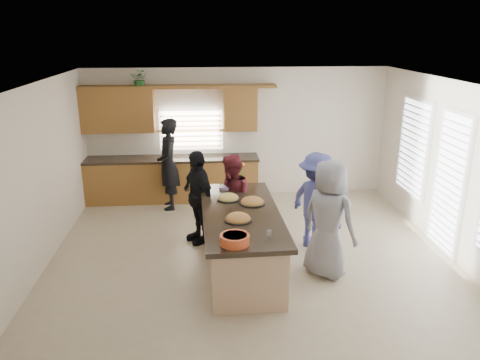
{
  "coord_description": "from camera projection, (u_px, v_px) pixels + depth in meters",
  "views": [
    {
      "loc": [
        -0.73,
        -7.01,
        3.56
      ],
      "look_at": [
        -0.14,
        0.42,
        1.15
      ],
      "focal_mm": 35.0,
      "sensor_mm": 36.0,
      "label": 1
    }
  ],
  "objects": [
    {
      "name": "floor",
      "position": [
        251.0,
        253.0,
        7.8
      ],
      "size": [
        6.5,
        6.5,
        0.0
      ],
      "primitive_type": "plane",
      "color": "#C2B490",
      "rests_on": "ground"
    },
    {
      "name": "room_shell",
      "position": [
        251.0,
        142.0,
        7.21
      ],
      "size": [
        6.52,
        6.02,
        2.81
      ],
      "color": "silver",
      "rests_on": "ground"
    },
    {
      "name": "back_cabinetry",
      "position": [
        170.0,
        159.0,
        10.0
      ],
      "size": [
        4.08,
        0.66,
        2.46
      ],
      "color": "#905C2A",
      "rests_on": "ground"
    },
    {
      "name": "right_wall_glazing",
      "position": [
        451.0,
        174.0,
        7.5
      ],
      "size": [
        0.06,
        4.0,
        2.25
      ],
      "color": "white",
      "rests_on": "ground"
    },
    {
      "name": "island",
      "position": [
        241.0,
        242.0,
        7.17
      ],
      "size": [
        1.22,
        2.73,
        0.95
      ],
      "rotation": [
        0.0,
        0.0,
        0.02
      ],
      "color": "tan",
      "rests_on": "ground"
    },
    {
      "name": "platter_front",
      "position": [
        238.0,
        219.0,
        6.68
      ],
      "size": [
        0.4,
        0.4,
        0.16
      ],
      "color": "black",
      "rests_on": "island"
    },
    {
      "name": "platter_mid",
      "position": [
        252.0,
        202.0,
        7.32
      ],
      "size": [
        0.41,
        0.41,
        0.16
      ],
      "color": "black",
      "rests_on": "island"
    },
    {
      "name": "platter_back",
      "position": [
        228.0,
        198.0,
        7.49
      ],
      "size": [
        0.37,
        0.37,
        0.15
      ],
      "color": "black",
      "rests_on": "island"
    },
    {
      "name": "salad_bowl",
      "position": [
        235.0,
        239.0,
        5.93
      ],
      "size": [
        0.38,
        0.38,
        0.13
      ],
      "color": "#DC5328",
      "rests_on": "island"
    },
    {
      "name": "clear_cup",
      "position": [
        269.0,
        234.0,
        6.13
      ],
      "size": [
        0.07,
        0.07,
        0.1
      ],
      "primitive_type": "cylinder",
      "color": "white",
      "rests_on": "island"
    },
    {
      "name": "plate_stack",
      "position": [
        225.0,
        188.0,
        8.01
      ],
      "size": [
        0.2,
        0.2,
        0.04
      ],
      "primitive_type": "cylinder",
      "color": "#B08AC8",
      "rests_on": "island"
    },
    {
      "name": "flower_vase",
      "position": [
        241.0,
        175.0,
        7.96
      ],
      "size": [
        0.14,
        0.14,
        0.45
      ],
      "color": "silver",
      "rests_on": "island"
    },
    {
      "name": "potted_plant",
      "position": [
        140.0,
        79.0,
        9.53
      ],
      "size": [
        0.39,
        0.36,
        0.38
      ],
      "primitive_type": "imported",
      "rotation": [
        0.0,
        0.0,
        -0.19
      ],
      "color": "#2E732F",
      "rests_on": "back_cabinetry"
    },
    {
      "name": "woman_left_back",
      "position": [
        168.0,
        164.0,
        9.51
      ],
      "size": [
        0.53,
        0.73,
        1.88
      ],
      "primitive_type": "imported",
      "rotation": [
        0.0,
        0.0,
        -1.45
      ],
      "color": "black",
      "rests_on": "ground"
    },
    {
      "name": "woman_left_mid",
      "position": [
        232.0,
        200.0,
        7.97
      ],
      "size": [
        0.74,
        0.87,
        1.57
      ],
      "primitive_type": "imported",
      "rotation": [
        0.0,
        0.0,
        -1.36
      ],
      "color": "maroon",
      "rests_on": "ground"
    },
    {
      "name": "woman_left_front",
      "position": [
        198.0,
        197.0,
        8.01
      ],
      "size": [
        0.8,
        1.04,
        1.64
      ],
      "primitive_type": "imported",
      "rotation": [
        0.0,
        0.0,
        -1.09
      ],
      "color": "black",
      "rests_on": "ground"
    },
    {
      "name": "woman_right_back",
      "position": [
        316.0,
        201.0,
        7.76
      ],
      "size": [
        1.07,
        1.24,
        1.66
      ],
      "primitive_type": "imported",
      "rotation": [
        0.0,
        0.0,
        2.1
      ],
      "color": "navy",
      "rests_on": "ground"
    },
    {
      "name": "woman_right_front",
      "position": [
        329.0,
        219.0,
        6.86
      ],
      "size": [
        1.01,
        1.05,
        1.81
      ],
      "primitive_type": "imported",
      "rotation": [
        0.0,
        0.0,
        2.26
      ],
      "color": "gray",
      "rests_on": "ground"
    }
  ]
}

